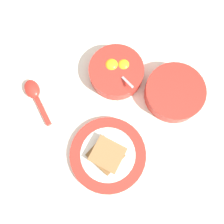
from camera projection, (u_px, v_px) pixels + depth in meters
ground_plane at (108, 97)px, 0.83m from camera, size 3.00×3.00×0.00m
egg_bowl at (116, 72)px, 0.82m from camera, size 0.17×0.17×0.08m
toast_plate at (108, 155)px, 0.77m from camera, size 0.23×0.23×0.02m
toast_sandwich at (106, 155)px, 0.75m from camera, size 0.11×0.11×0.02m
soup_spoon at (34, 93)px, 0.81m from camera, size 0.14×0.13×0.03m
congee_bowl at (175, 93)px, 0.80m from camera, size 0.18×0.18×0.05m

